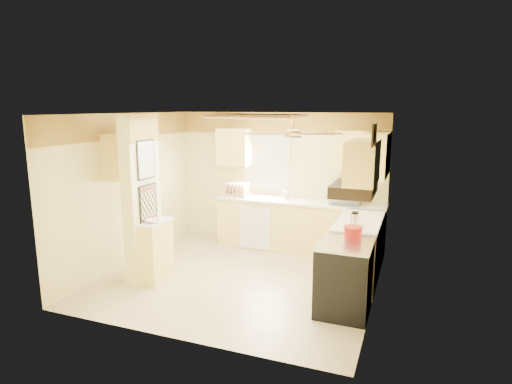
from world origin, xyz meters
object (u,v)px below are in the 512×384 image
at_px(stove, 344,278).
at_px(dutch_oven, 353,233).
at_px(microwave, 346,196).
at_px(kettle, 355,219).
at_px(bowl, 153,221).

relative_size(stove, dutch_oven, 3.67).
xyz_separation_m(microwave, dutch_oven, (0.41, -1.90, -0.08)).
relative_size(microwave, dutch_oven, 2.08).
bearing_deg(stove, kettle, 89.94).
distance_m(microwave, dutch_oven, 1.94).
xyz_separation_m(dutch_oven, kettle, (-0.05, 0.54, 0.04)).
bearing_deg(bowl, dutch_oven, 6.44).
bearing_deg(bowl, stove, 1.91).
height_order(stove, microwave, microwave).
bearing_deg(kettle, dutch_oven, -84.63).
xyz_separation_m(bowl, kettle, (2.78, 0.86, 0.08)).
relative_size(microwave, bowl, 2.67).
bearing_deg(stove, bowl, -178.09).
height_order(stove, bowl, bowl).
height_order(microwave, bowl, microwave).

